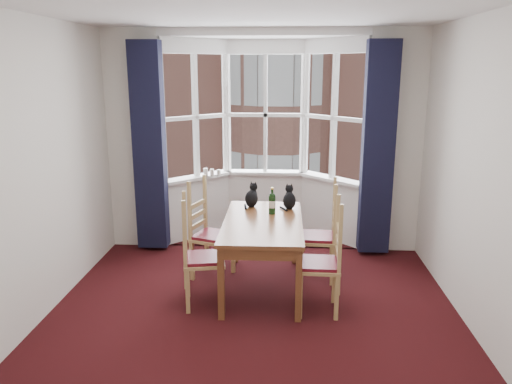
# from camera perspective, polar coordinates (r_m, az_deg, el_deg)

# --- Properties ---
(floor) EXTENTS (4.50, 4.50, 0.00)m
(floor) POSITION_cam_1_polar(r_m,az_deg,el_deg) (4.69, -0.60, -15.78)
(floor) COLOR black
(floor) RESTS_ON ground
(ceiling) EXTENTS (4.50, 4.50, 0.00)m
(ceiling) POSITION_cam_1_polar(r_m,az_deg,el_deg) (4.09, -0.71, 20.61)
(ceiling) COLOR white
(ceiling) RESTS_ON floor
(wall_left) EXTENTS (0.00, 4.50, 4.50)m
(wall_left) POSITION_cam_1_polar(r_m,az_deg,el_deg) (4.75, -25.50, 1.34)
(wall_left) COLOR silver
(wall_left) RESTS_ON floor
(wall_right) EXTENTS (0.00, 4.50, 4.50)m
(wall_right) POSITION_cam_1_polar(r_m,az_deg,el_deg) (4.50, 25.68, 0.67)
(wall_right) COLOR silver
(wall_right) RESTS_ON floor
(wall_near) EXTENTS (4.00, 0.00, 4.00)m
(wall_near) POSITION_cam_1_polar(r_m,az_deg,el_deg) (2.05, -5.20, -13.22)
(wall_near) COLOR silver
(wall_near) RESTS_ON floor
(wall_back_pier_left) EXTENTS (0.70, 0.12, 2.80)m
(wall_back_pier_left) POSITION_cam_1_polar(r_m,az_deg,el_deg) (6.66, -13.61, 5.66)
(wall_back_pier_left) COLOR silver
(wall_back_pier_left) RESTS_ON floor
(wall_back_pier_right) EXTENTS (0.70, 0.12, 2.80)m
(wall_back_pier_right) POSITION_cam_1_polar(r_m,az_deg,el_deg) (6.52, 15.51, 5.36)
(wall_back_pier_right) COLOR silver
(wall_back_pier_right) RESTS_ON floor
(bay_window) EXTENTS (2.76, 0.94, 2.80)m
(bay_window) POSITION_cam_1_polar(r_m,az_deg,el_deg) (6.88, 0.98, 6.32)
(bay_window) COLOR white
(bay_window) RESTS_ON floor
(curtain_left) EXTENTS (0.38, 0.22, 2.60)m
(curtain_left) POSITION_cam_1_polar(r_m,az_deg,el_deg) (6.43, -12.08, 5.01)
(curtain_left) COLOR black
(curtain_left) RESTS_ON floor
(curtain_right) EXTENTS (0.38, 0.22, 2.60)m
(curtain_right) POSITION_cam_1_polar(r_m,az_deg,el_deg) (6.30, 13.76, 4.73)
(curtain_right) COLOR black
(curtain_right) RESTS_ON floor
(dining_table) EXTENTS (0.83, 1.55, 0.76)m
(dining_table) POSITION_cam_1_polar(r_m,az_deg,el_deg) (5.29, 0.79, -4.17)
(dining_table) COLOR brown
(dining_table) RESTS_ON floor
(chair_left_near) EXTENTS (0.47, 0.49, 0.92)m
(chair_left_near) POSITION_cam_1_polar(r_m,az_deg,el_deg) (5.03, -7.02, -7.77)
(chair_left_near) COLOR tan
(chair_left_near) RESTS_ON floor
(chair_left_far) EXTENTS (0.51, 0.53, 0.92)m
(chair_left_far) POSITION_cam_1_polar(r_m,az_deg,el_deg) (5.70, -5.81, -5.03)
(chair_left_far) COLOR tan
(chair_left_far) RESTS_ON floor
(chair_right_near) EXTENTS (0.41, 0.43, 0.92)m
(chair_right_near) POSITION_cam_1_polar(r_m,az_deg,el_deg) (4.91, 8.24, -8.34)
(chair_right_near) COLOR tan
(chair_right_near) RESTS_ON floor
(chair_right_far) EXTENTS (0.43, 0.44, 0.92)m
(chair_right_far) POSITION_cam_1_polar(r_m,az_deg,el_deg) (5.64, 7.95, -5.30)
(chair_right_far) COLOR tan
(chair_right_far) RESTS_ON floor
(cat_left) EXTENTS (0.20, 0.24, 0.29)m
(cat_left) POSITION_cam_1_polar(r_m,az_deg,el_deg) (5.76, -0.49, -0.60)
(cat_left) COLOR black
(cat_left) RESTS_ON dining_table
(cat_right) EXTENTS (0.16, 0.22, 0.29)m
(cat_right) POSITION_cam_1_polar(r_m,az_deg,el_deg) (5.69, 3.83, -0.84)
(cat_right) COLOR black
(cat_right) RESTS_ON dining_table
(wine_bottle) EXTENTS (0.08, 0.08, 0.29)m
(wine_bottle) POSITION_cam_1_polar(r_m,az_deg,el_deg) (5.47, 1.85, -1.20)
(wine_bottle) COLOR black
(wine_bottle) RESTS_ON dining_table
(candle_tall) EXTENTS (0.06, 0.06, 0.11)m
(candle_tall) POSITION_cam_1_polar(r_m,az_deg,el_deg) (6.89, -5.77, 2.26)
(candle_tall) COLOR white
(candle_tall) RESTS_ON bay_window
(candle_short) EXTENTS (0.06, 0.06, 0.10)m
(candle_short) POSITION_cam_1_polar(r_m,az_deg,el_deg) (6.91, -5.05, 2.24)
(candle_short) COLOR white
(candle_short) RESTS_ON bay_window
(candle_extra) EXTENTS (0.05, 0.05, 0.09)m
(candle_extra) POSITION_cam_1_polar(r_m,az_deg,el_deg) (6.91, -4.28, 2.22)
(candle_extra) COLOR white
(candle_extra) RESTS_ON bay_window
(street) EXTENTS (80.00, 80.00, 0.00)m
(street) POSITION_cam_1_polar(r_m,az_deg,el_deg) (37.25, 2.89, 1.25)
(street) COLOR #333335
(street) RESTS_ON ground
(tenement_building) EXTENTS (18.40, 7.80, 15.20)m
(tenement_building) POSITION_cam_1_polar(r_m,az_deg,el_deg) (18.08, 2.56, 11.83)
(tenement_building) COLOR #965D4D
(tenement_building) RESTS_ON street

